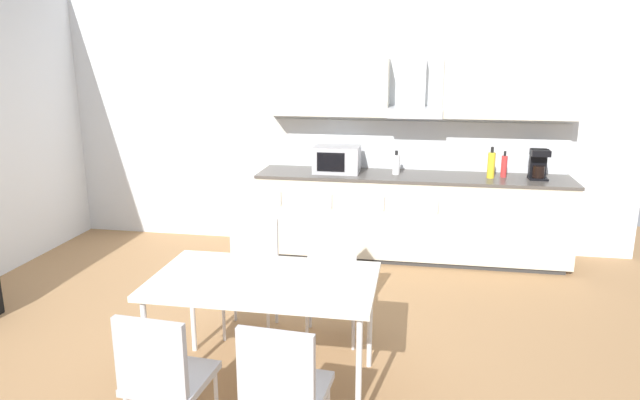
# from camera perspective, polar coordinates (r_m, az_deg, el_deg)

# --- Properties ---
(ground_plane) EXTENTS (8.58, 7.77, 0.02)m
(ground_plane) POSITION_cam_1_polar(r_m,az_deg,el_deg) (4.35, -6.81, -14.93)
(ground_plane) COLOR #9E754C
(wall_back) EXTENTS (6.86, 0.10, 2.87)m
(wall_back) POSITION_cam_1_polar(r_m,az_deg,el_deg) (6.41, -0.37, 8.27)
(wall_back) COLOR silver
(wall_back) RESTS_ON ground_plane
(kitchen_counter) EXTENTS (3.23, 0.67, 0.90)m
(kitchen_counter) POSITION_cam_1_polar(r_m,az_deg,el_deg) (6.13, 9.03, -1.58)
(kitchen_counter) COLOR #333333
(kitchen_counter) RESTS_ON ground_plane
(backsplash_tile) EXTENTS (3.21, 0.02, 0.52)m
(backsplash_tile) POSITION_cam_1_polar(r_m,az_deg,el_deg) (6.28, 9.35, 5.41)
(backsplash_tile) COLOR silver
(backsplash_tile) RESTS_ON kitchen_counter
(upper_wall_cabinets) EXTENTS (3.21, 0.40, 0.59)m
(upper_wall_cabinets) POSITION_cam_1_polar(r_m,az_deg,el_deg) (6.06, 9.56, 10.91)
(upper_wall_cabinets) COLOR beige
(microwave) EXTENTS (0.48, 0.35, 0.28)m
(microwave) POSITION_cam_1_polar(r_m,az_deg,el_deg) (6.05, 1.70, 4.09)
(microwave) COLOR #ADADB2
(microwave) RESTS_ON kitchen_counter
(coffee_maker) EXTENTS (0.18, 0.19, 0.30)m
(coffee_maker) POSITION_cam_1_polar(r_m,az_deg,el_deg) (6.13, 21.01, 3.37)
(coffee_maker) COLOR black
(coffee_maker) RESTS_ON kitchen_counter
(bottle_red) EXTENTS (0.06, 0.06, 0.27)m
(bottle_red) POSITION_cam_1_polar(r_m,az_deg,el_deg) (6.11, 17.93, 3.25)
(bottle_red) COLOR red
(bottle_red) RESTS_ON kitchen_counter
(bottle_white) EXTENTS (0.08, 0.08, 0.25)m
(bottle_white) POSITION_cam_1_polar(r_m,az_deg,el_deg) (6.01, 7.62, 3.57)
(bottle_white) COLOR white
(bottle_white) RESTS_ON kitchen_counter
(bottle_yellow) EXTENTS (0.08, 0.08, 0.32)m
(bottle_yellow) POSITION_cam_1_polar(r_m,az_deg,el_deg) (6.02, 16.74, 3.40)
(bottle_yellow) COLOR yellow
(bottle_yellow) RESTS_ON kitchen_counter
(dining_table) EXTENTS (1.40, 0.83, 0.75)m
(dining_table) POSITION_cam_1_polar(r_m,az_deg,el_deg) (3.63, -5.62, -8.49)
(dining_table) COLOR silver
(dining_table) RESTS_ON ground_plane
(chair_far_left) EXTENTS (0.43, 0.43, 0.87)m
(chair_far_left) POSITION_cam_1_polar(r_m,az_deg,el_deg) (4.49, -6.82, -6.36)
(chair_far_left) COLOR #B2B2B7
(chair_far_left) RESTS_ON ground_plane
(chair_near_right) EXTENTS (0.43, 0.43, 0.87)m
(chair_near_right) POSITION_cam_1_polar(r_m,az_deg,el_deg) (2.96, -3.76, -17.92)
(chair_near_right) COLOR #B2B2B7
(chair_near_right) RESTS_ON ground_plane
(chair_near_left) EXTENTS (0.43, 0.43, 0.87)m
(chair_near_left) POSITION_cam_1_polar(r_m,az_deg,el_deg) (3.15, -15.47, -16.28)
(chair_near_left) COLOR #B2B2B7
(chair_near_left) RESTS_ON ground_plane
(chair_far_right) EXTENTS (0.44, 0.44, 0.87)m
(chair_far_right) POSITION_cam_1_polar(r_m,az_deg,el_deg) (4.36, 1.16, -6.91)
(chair_far_right) COLOR #B2B2B7
(chair_far_right) RESTS_ON ground_plane
(pendant_lamp) EXTENTS (0.32, 0.32, 0.22)m
(pendant_lamp) POSITION_cam_1_polar(r_m,az_deg,el_deg) (3.37, -6.06, 8.34)
(pendant_lamp) COLOR silver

